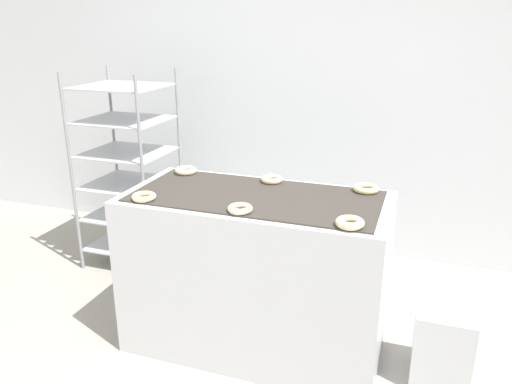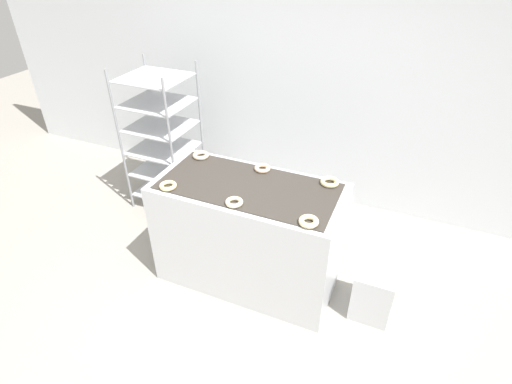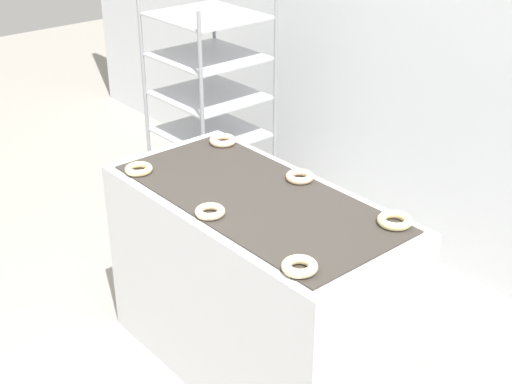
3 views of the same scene
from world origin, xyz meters
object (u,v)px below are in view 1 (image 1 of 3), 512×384
object	(u,v)px
donut_near_center	(240,209)
donut_far_right	(366,188)
glaze_bin	(442,345)
donut_far_center	(272,179)
baking_rack_cart	(128,168)
donut_near_left	(144,197)
fryer_machine	(256,272)
donut_far_left	(186,170)
donut_near_right	(350,223)

from	to	relation	value
donut_near_center	donut_far_right	distance (m)	0.78
glaze_bin	donut_far_center	xyz separation A→B (m)	(-1.06, 0.25, 0.76)
baking_rack_cart	donut_near_left	size ratio (longest dim) A/B	11.60
donut_near_left	donut_far_center	size ratio (longest dim) A/B	1.01
donut_near_left	donut_near_center	xyz separation A→B (m)	(0.56, 0.00, 0.00)
fryer_machine	glaze_bin	world-z (taller)	fryer_machine
baking_rack_cart	donut_far_left	size ratio (longest dim) A/B	11.00
glaze_bin	donut_near_left	bearing A→B (deg)	-170.49
donut_near_right	donut_far_center	size ratio (longest dim) A/B	1.05
donut_far_left	baking_rack_cart	bearing A→B (deg)	147.32
donut_near_center	baking_rack_cart	bearing A→B (deg)	142.91
fryer_machine	glaze_bin	xyz separation A→B (m)	(1.06, 0.01, -0.26)
baking_rack_cart	donut_far_left	distance (m)	0.92
donut_far_left	glaze_bin	bearing A→B (deg)	-8.66
glaze_bin	donut_near_center	world-z (taller)	donut_near_center
glaze_bin	fryer_machine	bearing A→B (deg)	-179.62
fryer_machine	donut_near_left	distance (m)	0.79
donut_near_center	glaze_bin	bearing A→B (deg)	14.28
donut_far_left	donut_far_center	world-z (taller)	donut_far_left
fryer_machine	baking_rack_cart	distance (m)	1.55
donut_near_right	donut_far_right	xyz separation A→B (m)	(0.00, 0.54, -0.00)
baking_rack_cart	donut_near_right	world-z (taller)	baking_rack_cart
donut_near_right	donut_far_center	distance (m)	0.77
fryer_machine	donut_far_center	world-z (taller)	donut_far_center
donut_near_right	donut_far_left	world-z (taller)	donut_near_right
donut_near_right	donut_far_left	distance (m)	1.24
fryer_machine	donut_near_left	size ratio (longest dim) A/B	11.19
fryer_machine	baking_rack_cart	size ratio (longest dim) A/B	0.96
baking_rack_cart	donut_far_right	distance (m)	1.96
donut_near_left	donut_far_center	world-z (taller)	donut_far_center
baking_rack_cart	glaze_bin	size ratio (longest dim) A/B	3.49
donut_near_left	donut_far_right	size ratio (longest dim) A/B	0.91
baking_rack_cart	donut_near_left	distance (m)	1.28
fryer_machine	glaze_bin	bearing A→B (deg)	0.38
donut_far_right	donut_far_center	bearing A→B (deg)	-179.03
donut_near_left	donut_near_right	world-z (taller)	donut_near_right
donut_far_left	donut_far_center	size ratio (longest dim) A/B	1.06
donut_far_right	fryer_machine	bearing A→B (deg)	-154.48
glaze_bin	donut_near_right	world-z (taller)	donut_near_right
donut_far_right	donut_near_left	bearing A→B (deg)	-154.51
donut_far_right	donut_near_center	bearing A→B (deg)	-136.52
glaze_bin	donut_far_right	distance (m)	0.94
fryer_machine	donut_far_right	distance (m)	0.80
fryer_machine	donut_near_right	distance (m)	0.80
donut_near_center	donut_far_right	world-z (taller)	donut_far_right
glaze_bin	donut_near_right	distance (m)	0.95
donut_far_right	donut_far_left	bearing A→B (deg)	-179.17
glaze_bin	donut_far_center	bearing A→B (deg)	166.43
fryer_machine	donut_far_center	size ratio (longest dim) A/B	11.25
donut_far_right	baking_rack_cart	bearing A→B (deg)	166.06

